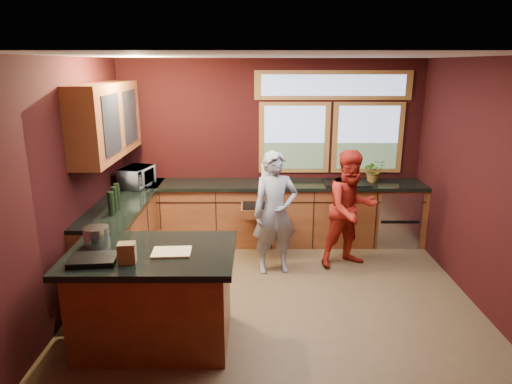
{
  "coord_description": "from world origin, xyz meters",
  "views": [
    {
      "loc": [
        -0.24,
        -4.8,
        2.63
      ],
      "look_at": [
        -0.23,
        0.4,
        1.16
      ],
      "focal_mm": 32.0,
      "sensor_mm": 36.0,
      "label": 1
    }
  ],
  "objects_px": {
    "person_red": "(351,209)",
    "stock_pot": "(96,236)",
    "person_grey": "(275,213)",
    "island": "(154,296)",
    "cutting_board": "(172,252)"
  },
  "relations": [
    {
      "from": "person_red",
      "to": "stock_pot",
      "type": "distance_m",
      "value": 3.22
    },
    {
      "from": "person_grey",
      "to": "person_red",
      "type": "height_order",
      "value": "person_grey"
    },
    {
      "from": "island",
      "to": "person_grey",
      "type": "distance_m",
      "value": 2.01
    },
    {
      "from": "island",
      "to": "stock_pot",
      "type": "bearing_deg",
      "value": 164.74
    },
    {
      "from": "person_red",
      "to": "stock_pot",
      "type": "bearing_deg",
      "value": -170.22
    },
    {
      "from": "person_red",
      "to": "cutting_board",
      "type": "relative_size",
      "value": 4.48
    },
    {
      "from": "island",
      "to": "cutting_board",
      "type": "height_order",
      "value": "cutting_board"
    },
    {
      "from": "island",
      "to": "person_grey",
      "type": "bearing_deg",
      "value": 52.13
    },
    {
      "from": "person_red",
      "to": "cutting_board",
      "type": "xyz_separation_m",
      "value": [
        -2.03,
        -1.81,
        0.17
      ]
    },
    {
      "from": "island",
      "to": "person_grey",
      "type": "relative_size",
      "value": 0.98
    },
    {
      "from": "person_grey",
      "to": "person_red",
      "type": "distance_m",
      "value": 1.02
    },
    {
      "from": "island",
      "to": "person_red",
      "type": "height_order",
      "value": "person_red"
    },
    {
      "from": "island",
      "to": "stock_pot",
      "type": "relative_size",
      "value": 6.46
    },
    {
      "from": "cutting_board",
      "to": "island",
      "type": "bearing_deg",
      "value": 165.96
    },
    {
      "from": "person_grey",
      "to": "cutting_board",
      "type": "xyz_separation_m",
      "value": [
        -1.02,
        -1.62,
        0.16
      ]
    }
  ]
}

